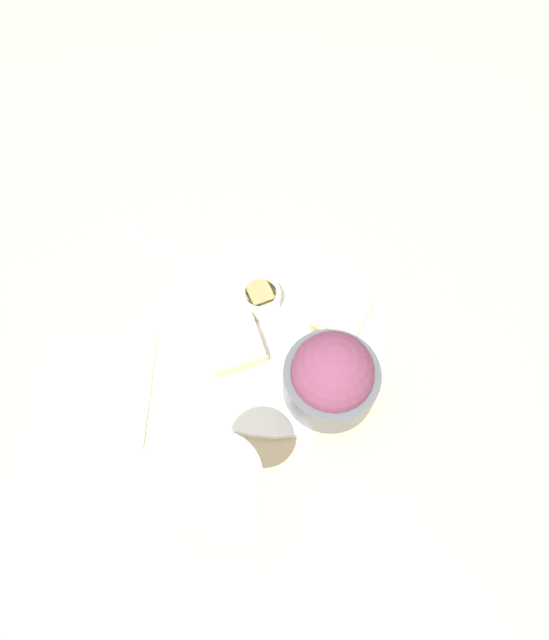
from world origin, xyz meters
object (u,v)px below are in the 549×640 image
wine_glass (224,487)px  napkin (98,388)px  fork (156,240)px  salad_bowl (333,376)px  cheese_toast_near (234,339)px  sauce_ramekin (262,298)px  cheese_toast_far (343,314)px

wine_glass → napkin: size_ratio=1.10×
fork → napkin: bearing=168.5°
salad_bowl → fork: size_ratio=0.83×
cheese_toast_near → napkin: size_ratio=0.64×
cheese_toast_near → fork: cheese_toast_near is taller
sauce_ramekin → cheese_toast_near: size_ratio=0.53×
sauce_ramekin → cheese_toast_far: (-0.02, -0.11, -0.01)m
sauce_ramekin → salad_bowl: bearing=-145.2°
sauce_ramekin → cheese_toast_near: (-0.06, 0.04, -0.01)m
sauce_ramekin → fork: (0.12, 0.16, -0.03)m
cheese_toast_far → napkin: (-0.10, 0.32, -0.02)m
salad_bowl → napkin: size_ratio=0.75×
salad_bowl → sauce_ramekin: bearing=34.8°
napkin → fork: bearing=-11.5°
sauce_ramekin → napkin: (-0.12, 0.21, -0.03)m
wine_glass → cheese_toast_far: bearing=-30.7°
wine_glass → napkin: 0.26m
cheese_toast_near → sauce_ramekin: bearing=-31.5°
salad_bowl → napkin: 0.30m
cheese_toast_far → fork: cheese_toast_far is taller
wine_glass → salad_bowl: bearing=-40.7°
cheese_toast_far → salad_bowl: bearing=167.1°
sauce_ramekin → cheese_toast_near: 0.07m
cheese_toast_far → napkin: cheese_toast_far is taller
cheese_toast_near → fork: bearing=35.1°
sauce_ramekin → cheese_toast_far: bearing=-101.3°
salad_bowl → sauce_ramekin: salad_bowl is taller
salad_bowl → cheese_toast_far: bearing=-12.9°
napkin → wine_glass: bearing=-128.9°
salad_bowl → sauce_ramekin: 0.15m
wine_glass → fork: 0.42m
salad_bowl → wine_glass: bearing=139.3°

